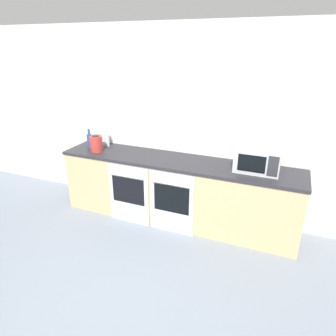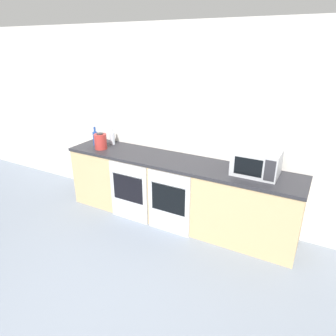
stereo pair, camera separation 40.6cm
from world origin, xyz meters
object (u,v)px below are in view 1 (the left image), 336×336
oven_left (129,194)px  kettle (96,144)px  bottle_blue (90,140)px  microwave (258,159)px  bottle_clear (107,140)px  oven_right (172,203)px

oven_left → kettle: kettle is taller
bottle_blue → microwave: bearing=1.3°
oven_left → bottle_blue: bearing=158.3°
kettle → oven_left: bearing=-19.6°
oven_left → kettle: (-0.63, 0.22, 0.58)m
bottle_clear → kettle: bearing=-92.0°
oven_left → oven_right: size_ratio=1.00×
oven_left → bottle_clear: 0.97m
bottle_clear → microwave: bearing=-2.8°
oven_right → bottle_clear: bottle_clear is taller
oven_left → microwave: size_ratio=1.62×
microwave → bottle_clear: 2.21m
oven_right → kettle: bearing=169.9°
oven_left → bottle_clear: (-0.62, 0.48, 0.57)m
oven_left → kettle: size_ratio=3.62×
bottle_blue → bottle_clear: 0.25m
bottle_clear → oven_left: bearing=-38.1°
oven_right → kettle: (-1.25, 0.22, 0.58)m
bottle_blue → bottle_clear: (0.19, 0.16, -0.01)m
microwave → bottle_blue: (-2.40, -0.05, -0.04)m
oven_right → microwave: 1.20m
oven_left → bottle_clear: bearing=141.9°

